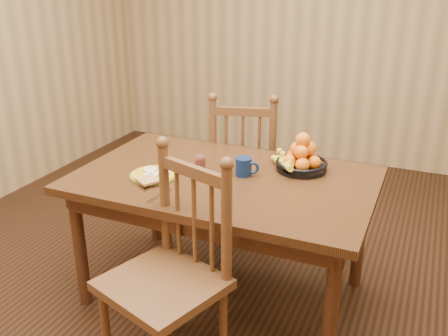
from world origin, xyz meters
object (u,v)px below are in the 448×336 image
at_px(chair_near, 170,276).
at_px(coffee_mug, 244,166).
at_px(chair_far, 244,168).
at_px(fruit_bowl, 301,159).
at_px(breakfast_plate, 154,175).
at_px(dining_table, 224,191).

xyz_separation_m(chair_near, coffee_mug, (0.08, 0.71, 0.28)).
bearing_deg(chair_far, chair_near, 81.91).
bearing_deg(fruit_bowl, breakfast_plate, -149.30).
bearing_deg(chair_far, fruit_bowl, 122.61).
relative_size(dining_table, chair_far, 1.53).
relative_size(breakfast_plate, fruit_bowl, 0.95).
height_order(chair_near, fruit_bowl, chair_near).
bearing_deg(breakfast_plate, fruit_bowl, 30.70).
bearing_deg(coffee_mug, dining_table, -146.64).
distance_m(chair_far, coffee_mug, 0.76).
relative_size(chair_far, fruit_bowl, 3.22).
height_order(breakfast_plate, fruit_bowl, fruit_bowl).
relative_size(breakfast_plate, coffee_mug, 2.30).
height_order(dining_table, breakfast_plate, breakfast_plate).
bearing_deg(fruit_bowl, chair_near, -110.54).
bearing_deg(dining_table, fruit_bowl, 36.39).
xyz_separation_m(chair_far, chair_near, (0.17, -1.37, 0.01)).
xyz_separation_m(breakfast_plate, fruit_bowl, (0.70, 0.42, 0.05)).
xyz_separation_m(chair_near, fruit_bowl, (0.34, 0.90, 0.30)).
distance_m(dining_table, chair_far, 0.75).
height_order(dining_table, chair_far, chair_far).
bearing_deg(coffee_mug, chair_near, -96.47).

